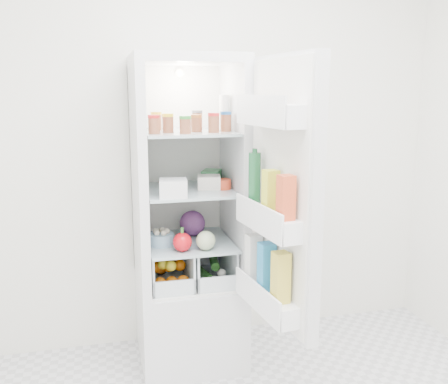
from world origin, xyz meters
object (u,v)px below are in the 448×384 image
object	(u,v)px
refrigerator	(187,251)
mushroom_bowl	(161,239)
fridge_door	(279,201)
red_cabbage	(192,223)

from	to	relation	value
refrigerator	mushroom_bowl	world-z (taller)	refrigerator
mushroom_bowl	fridge_door	size ratio (longest dim) A/B	0.11
refrigerator	mushroom_bowl	xyz separation A→B (m)	(-0.17, -0.09, 0.12)
red_cabbage	fridge_door	xyz separation A→B (m)	(0.29, -0.68, 0.27)
red_cabbage	mushroom_bowl	xyz separation A→B (m)	(-0.21, -0.14, -0.04)
red_cabbage	fridge_door	world-z (taller)	fridge_door
refrigerator	red_cabbage	world-z (taller)	refrigerator
mushroom_bowl	fridge_door	xyz separation A→B (m)	(0.50, -0.54, 0.31)
mushroom_bowl	fridge_door	bearing A→B (deg)	-47.14
fridge_door	refrigerator	bearing A→B (deg)	21.05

